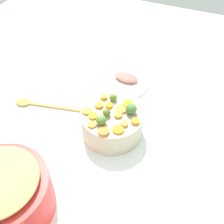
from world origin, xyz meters
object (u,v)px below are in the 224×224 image
metal_pot (5,196)px  ham_plate (123,83)px  serving_bowl_carrots (112,123)px  wooden_spoon (34,104)px

metal_pot → ham_plate: (-0.68, 0.09, -0.06)m
serving_bowl_carrots → ham_plate: (-0.29, -0.07, -0.04)m
metal_pot → wooden_spoon: bearing=-153.3°
serving_bowl_carrots → ham_plate: bearing=-166.1°
serving_bowl_carrots → wooden_spoon: (-0.00, -0.36, -0.04)m
metal_pot → ham_plate: size_ratio=1.18×
metal_pot → wooden_spoon: metal_pot is taller
metal_pot → wooden_spoon: 0.45m
serving_bowl_carrots → wooden_spoon: size_ratio=0.77×
serving_bowl_carrots → ham_plate: serving_bowl_carrots is taller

